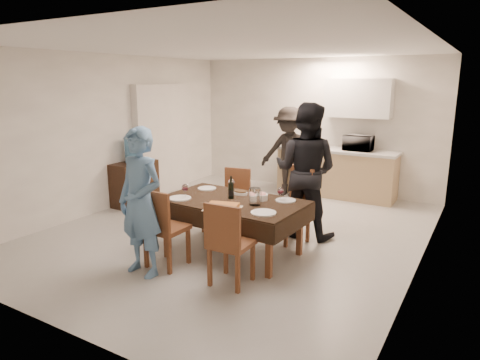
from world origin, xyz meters
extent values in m
cube|color=#ABABA6|center=(0.00, 0.00, 0.00)|extent=(5.00, 6.00, 0.02)
cube|color=white|center=(0.00, 0.00, 2.60)|extent=(5.00, 6.00, 0.02)
cube|color=white|center=(0.00, 3.00, 1.30)|extent=(5.00, 0.02, 2.60)
cube|color=white|center=(0.00, -3.00, 1.30)|extent=(5.00, 0.02, 2.60)
cube|color=white|center=(-2.50, 0.00, 1.30)|extent=(0.02, 6.00, 2.60)
cube|color=white|center=(2.50, 0.00, 1.30)|extent=(0.02, 6.00, 2.60)
cube|color=silver|center=(-2.42, 1.20, 1.05)|extent=(0.15, 1.40, 2.10)
cube|color=tan|center=(0.60, 2.68, 0.43)|extent=(2.20, 0.60, 0.86)
cube|color=beige|center=(0.60, 2.68, 0.89)|extent=(2.24, 0.64, 0.05)
cube|color=silver|center=(0.90, 2.82, 1.85)|extent=(1.20, 0.34, 0.70)
cube|color=black|center=(0.35, -0.70, 0.68)|extent=(1.83, 1.13, 0.04)
cube|color=brown|center=(0.35, -0.70, 0.33)|extent=(0.07, 0.07, 0.66)
cube|color=brown|center=(-0.10, -1.45, 0.47)|extent=(0.44, 0.44, 0.05)
cube|color=brown|center=(-0.10, -1.65, 0.73)|extent=(0.44, 0.05, 0.47)
cube|color=brown|center=(0.80, -1.45, 0.46)|extent=(0.44, 0.44, 0.05)
cube|color=brown|center=(0.80, -1.64, 0.71)|extent=(0.43, 0.06, 0.46)
cube|color=brown|center=(-0.10, 0.05, 0.43)|extent=(0.47, 0.47, 0.05)
cube|color=brown|center=(-0.10, -0.13, 0.68)|extent=(0.41, 0.11, 0.43)
cube|color=brown|center=(0.80, 0.05, 0.49)|extent=(0.63, 0.63, 0.05)
cube|color=brown|center=(0.80, -0.16, 0.77)|extent=(0.43, 0.26, 0.49)
cube|color=black|center=(-2.28, 0.27, 0.39)|extent=(0.42, 0.83, 0.77)
cylinder|color=#4887BA|center=(-2.28, 0.27, 0.98)|extent=(0.28, 0.28, 0.42)
cylinder|color=white|center=(0.70, -0.75, 0.80)|extent=(0.14, 0.14, 0.21)
cube|color=#C8813A|center=(0.45, -1.08, 0.72)|extent=(0.50, 0.43, 0.05)
cylinder|color=white|center=(0.65, -0.52, 0.74)|extent=(0.20, 0.20, 0.08)
cylinder|color=white|center=(0.30, -0.42, 0.71)|extent=(0.19, 0.19, 0.03)
cylinder|color=white|center=(-0.25, -1.00, 0.71)|extent=(0.29, 0.29, 0.02)
cylinder|color=white|center=(0.95, -1.00, 0.71)|extent=(0.29, 0.29, 0.02)
cylinder|color=white|center=(-0.25, -0.40, 0.70)|extent=(0.26, 0.26, 0.01)
cylinder|color=white|center=(0.95, -0.40, 0.70)|extent=(0.25, 0.25, 0.01)
imported|color=silver|center=(0.99, 2.68, 1.05)|extent=(0.51, 0.34, 0.28)
imported|color=#5884B0|center=(-0.20, -1.75, 0.84)|extent=(0.64, 0.45, 1.69)
imported|color=black|center=(0.90, 0.35, 0.94)|extent=(0.94, 0.74, 1.88)
imported|color=black|center=(-0.20, 2.23, 0.85)|extent=(1.09, 0.63, 1.69)
camera|label=1|loc=(3.09, -5.12, 2.17)|focal=32.00mm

